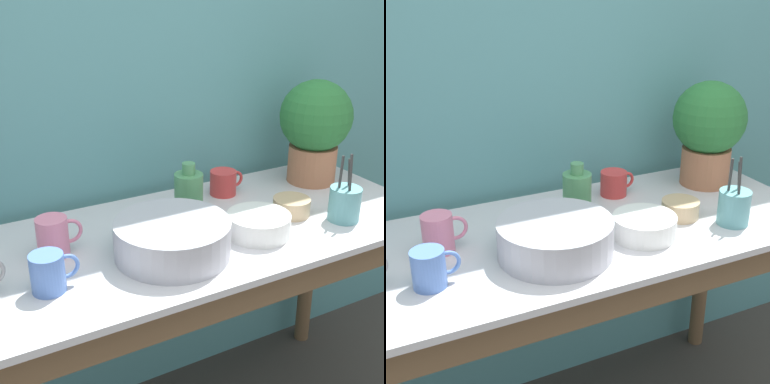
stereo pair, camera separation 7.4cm
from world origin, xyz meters
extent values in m
cube|color=teal|center=(0.00, 0.66, 1.20)|extent=(6.00, 0.05, 2.40)
cylinder|color=brown|center=(0.69, 0.56, 0.39)|extent=(0.06, 0.06, 0.78)
cube|color=brown|center=(0.00, 0.05, 0.73)|extent=(1.37, 0.02, 0.10)
cube|color=silver|center=(0.00, 0.30, 0.79)|extent=(1.47, 0.61, 0.02)
cylinder|color=#A36647|center=(0.55, 0.44, 0.87)|extent=(0.17, 0.17, 0.13)
sphere|color=#286B33|center=(0.55, 0.44, 1.04)|extent=(0.24, 0.24, 0.24)
cylinder|color=#A8A8B2|center=(-0.11, 0.21, 0.85)|extent=(0.30, 0.30, 0.10)
cylinder|color=#4C8C59|center=(0.05, 0.42, 0.87)|extent=(0.09, 0.09, 0.12)
cylinder|color=#4C8C59|center=(0.05, 0.42, 0.94)|extent=(0.04, 0.04, 0.03)
cylinder|color=#C63838|center=(0.22, 0.49, 0.84)|extent=(0.09, 0.09, 0.08)
torus|color=#C63838|center=(0.27, 0.49, 0.85)|extent=(0.06, 0.01, 0.06)
cylinder|color=#4C70B7|center=(-0.44, 0.19, 0.85)|extent=(0.08, 0.08, 0.09)
torus|color=#4C70B7|center=(-0.39, 0.19, 0.86)|extent=(0.06, 0.01, 0.06)
cylinder|color=pink|center=(-0.38, 0.36, 0.86)|extent=(0.08, 0.08, 0.10)
torus|color=pink|center=(-0.34, 0.36, 0.86)|extent=(0.07, 0.01, 0.07)
cylinder|color=tan|center=(0.32, 0.25, 0.83)|extent=(0.11, 0.11, 0.05)
cylinder|color=silver|center=(0.15, 0.19, 0.83)|extent=(0.18, 0.18, 0.06)
cylinder|color=#569399|center=(0.43, 0.15, 0.86)|extent=(0.09, 0.09, 0.10)
cylinder|color=#333333|center=(0.45, 0.16, 0.90)|extent=(0.01, 0.03, 0.18)
cylinder|color=#333333|center=(0.42, 0.13, 0.91)|extent=(0.01, 0.02, 0.21)
cylinder|color=#333333|center=(0.41, 0.16, 0.90)|extent=(0.01, 0.01, 0.20)
camera|label=1|loc=(-0.66, -0.89, 1.50)|focal=50.00mm
camera|label=2|loc=(-0.59, -0.93, 1.50)|focal=50.00mm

